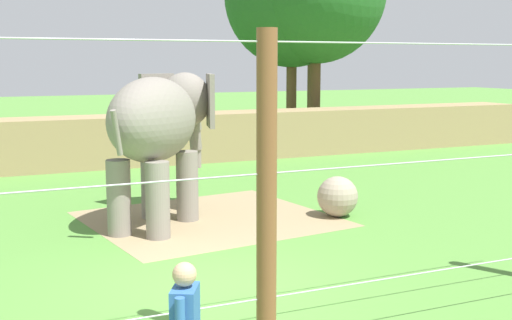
% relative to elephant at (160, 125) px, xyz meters
% --- Properties ---
extents(ground_plane, '(120.00, 120.00, 0.00)m').
position_rel_elephant_xyz_m(ground_plane, '(-0.47, -4.15, -2.12)').
color(ground_plane, '#518938').
extents(dirt_patch, '(5.56, 5.21, 0.01)m').
position_rel_elephant_xyz_m(dirt_patch, '(1.08, -0.03, -2.11)').
color(dirt_patch, '#937F5B').
rests_on(dirt_patch, ground).
extents(embankment_wall, '(36.00, 1.80, 1.65)m').
position_rel_elephant_xyz_m(embankment_wall, '(-0.47, 8.42, -1.29)').
color(embankment_wall, '#997F56').
rests_on(embankment_wall, ground).
extents(elephant, '(3.44, 3.72, 3.19)m').
position_rel_elephant_xyz_m(elephant, '(0.00, 0.00, 0.00)').
color(elephant, gray).
rests_on(elephant, ground).
extents(enrichment_ball, '(0.91, 0.91, 0.91)m').
position_rel_elephant_xyz_m(enrichment_ball, '(3.77, -0.98, -1.66)').
color(enrichment_ball, gray).
rests_on(enrichment_ball, ground).
extents(cable_fence, '(11.52, 0.24, 3.81)m').
position_rel_elephant_xyz_m(cable_fence, '(-0.53, -6.70, -0.20)').
color(cable_fence, brown).
rests_on(cable_fence, ground).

